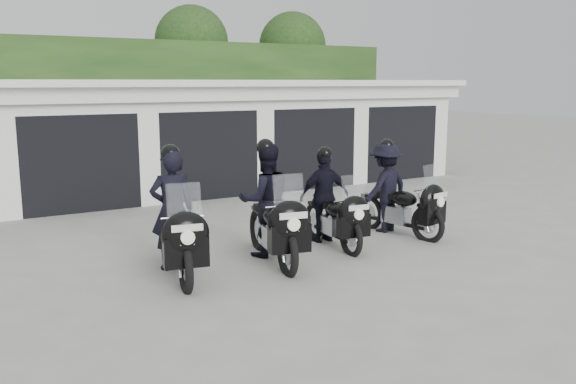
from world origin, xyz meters
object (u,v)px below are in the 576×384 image
police_bike_a (176,223)px  police_bike_d (392,192)px  police_bike_c (329,202)px  police_bike_b (269,208)px

police_bike_a → police_bike_d: bearing=16.1°
police_bike_c → police_bike_a: bearing=-167.9°
police_bike_a → police_bike_b: size_ratio=0.99×
police_bike_d → police_bike_c: bearing=170.5°
police_bike_c → police_bike_d: police_bike_d is taller
police_bike_c → police_bike_b: bearing=-161.8°
police_bike_c → police_bike_d: 1.52m
police_bike_a → police_bike_d: (4.54, 0.37, -0.00)m
police_bike_b → police_bike_a: bearing=-168.0°
police_bike_a → police_bike_b: police_bike_b is taller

